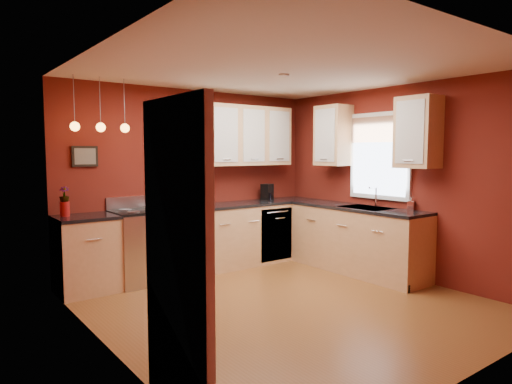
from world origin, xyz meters
TOP-DOWN VIEW (x-y plane):
  - floor at (0.00, 0.00)m, footprint 4.20×4.20m
  - ceiling at (0.00, 0.00)m, footprint 4.00×4.20m
  - wall_back at (0.00, 2.10)m, footprint 4.00×0.02m
  - wall_front at (0.00, -2.10)m, footprint 4.00×0.02m
  - wall_left at (-2.00, 0.00)m, footprint 0.02×4.20m
  - wall_right at (2.00, 0.00)m, footprint 0.02×4.20m
  - base_cabinets_back_left at (-1.65, 1.80)m, footprint 0.70×0.60m
  - base_cabinets_back_right at (0.73, 1.80)m, footprint 2.54×0.60m
  - base_cabinets_right at (1.70, 0.45)m, footprint 0.60×2.10m
  - counter_back_left at (-1.65, 1.80)m, footprint 0.70×0.62m
  - counter_back_right at (0.73, 1.80)m, footprint 2.54×0.62m
  - counter_right at (1.70, 0.45)m, footprint 0.62×2.10m
  - gas_range at (-0.92, 1.80)m, footprint 0.76×0.64m
  - dishwasher_front at (1.10, 1.51)m, footprint 0.60×0.02m
  - sink at (1.70, 0.30)m, footprint 0.50×0.70m
  - window at (1.97, 0.30)m, footprint 0.06×1.02m
  - door_left_wall at (-1.97, -1.20)m, footprint 0.12×0.82m
  - upper_cabinets_back at (0.60, 1.93)m, footprint 2.00×0.35m
  - upper_cabinets_right at (1.82, 0.32)m, footprint 0.35×1.95m
  - wall_picture at (-1.55, 2.08)m, footprint 0.32×0.03m
  - pendant_lights at (-1.45, 1.75)m, footprint 0.71×0.11m
  - red_canister at (-0.45, 1.79)m, footprint 0.14×0.14m
  - red_vase at (-1.86, 1.88)m, footprint 0.11×0.11m
  - flowers at (-1.86, 1.88)m, footprint 0.14×0.14m
  - coffee_maker at (1.25, 1.92)m, footprint 0.22×0.21m
  - soap_pump at (1.95, -0.25)m, footprint 0.10×0.10m
  - dish_towel at (-0.80, 1.47)m, footprint 0.20×0.01m

SIDE VIEW (x-z plane):
  - floor at x=0.00m, z-range 0.00..0.00m
  - base_cabinets_back_left at x=-1.65m, z-range 0.00..0.90m
  - base_cabinets_back_right at x=0.73m, z-range 0.00..0.90m
  - base_cabinets_right at x=1.70m, z-range 0.00..0.90m
  - dishwasher_front at x=1.10m, z-range 0.05..0.85m
  - gas_range at x=-0.92m, z-range -0.07..1.04m
  - dish_towel at x=-0.80m, z-range 0.38..0.66m
  - sink at x=1.70m, z-range 0.75..1.08m
  - counter_back_left at x=-1.65m, z-range 0.90..0.94m
  - counter_back_right at x=0.73m, z-range 0.90..0.94m
  - counter_right at x=1.70m, z-range 0.90..0.94m
  - door_left_wall at x=-1.97m, z-range 0.00..2.05m
  - red_vase at x=-1.86m, z-range 0.94..1.12m
  - soap_pump at x=1.95m, z-range 0.94..1.12m
  - red_canister at x=-0.45m, z-range 0.94..1.15m
  - coffee_maker at x=1.25m, z-range 0.93..1.18m
  - flowers at x=-1.86m, z-range 1.10..1.30m
  - wall_back at x=0.00m, z-range 0.00..2.60m
  - wall_front at x=0.00m, z-range 0.00..2.60m
  - wall_left at x=-2.00m, z-range 0.00..2.60m
  - wall_right at x=2.00m, z-range 0.00..2.60m
  - wall_picture at x=-1.55m, z-range 1.52..1.78m
  - window at x=1.97m, z-range 1.08..2.30m
  - upper_cabinets_back at x=0.60m, z-range 1.50..2.40m
  - upper_cabinets_right at x=1.82m, z-range 1.50..2.40m
  - pendant_lights at x=-1.45m, z-range 1.68..2.34m
  - ceiling at x=0.00m, z-range 2.59..2.61m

